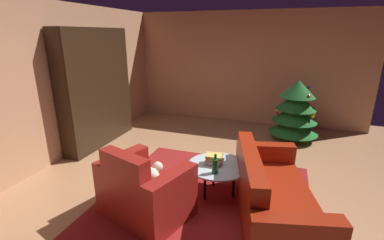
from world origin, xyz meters
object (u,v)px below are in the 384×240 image
Objects in this scene: book_stack_on_table at (214,160)px; bottle_on_table at (215,166)px; couch_red at (271,198)px; armchair_red at (144,191)px; coffee_table at (218,167)px; decorated_tree at (295,110)px; bookshelf_unit at (101,89)px.

bottle_on_table reaches higher than book_stack_on_table.
couch_red is 0.74m from bottle_on_table.
armchair_red reaches higher than coffee_table.
armchair_red is at bearing -135.45° from coffee_table.
decorated_tree is at bearing 61.72° from armchair_red.
book_stack_on_table is at bearing 176.85° from coffee_table.
decorated_tree reaches higher than armchair_red.
book_stack_on_table is (2.55, -1.12, -0.56)m from bookshelf_unit.
armchair_red reaches higher than bottle_on_table.
couch_red is 1.54× the size of decorated_tree.
decorated_tree reaches higher than bottle_on_table.
bookshelf_unit reaches higher than book_stack_on_table.
book_stack_on_table is 2.65m from decorated_tree.
coffee_table is 3.15× the size of bottle_on_table.
coffee_table is at bearing 155.44° from couch_red.
bottle_on_table is 0.21× the size of decorated_tree.
armchair_red is (1.89, -1.83, -0.75)m from bookshelf_unit.
bookshelf_unit reaches higher than bottle_on_table.
decorated_tree is at bearing 67.06° from book_stack_on_table.
decorated_tree reaches higher than book_stack_on_table.
bottle_on_table is (-0.69, 0.10, 0.25)m from couch_red.
bookshelf_unit is 3.84m from decorated_tree.
bookshelf_unit is at bearing 156.33° from couch_red.
couch_red is (3.31, -1.45, -0.77)m from bookshelf_unit.
bottle_on_table is (0.02, -0.22, 0.13)m from coffee_table.
book_stack_on_table is 0.23m from bottle_on_table.
bottle_on_table is at bearing -85.28° from coffee_table.
decorated_tree is (1.69, 3.14, 0.30)m from armchair_red.
coffee_table is 0.65× the size of decorated_tree.
decorated_tree is at bearing 20.14° from bookshelf_unit.
couch_red is 2.79m from decorated_tree.
coffee_table is at bearing -111.86° from decorated_tree.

